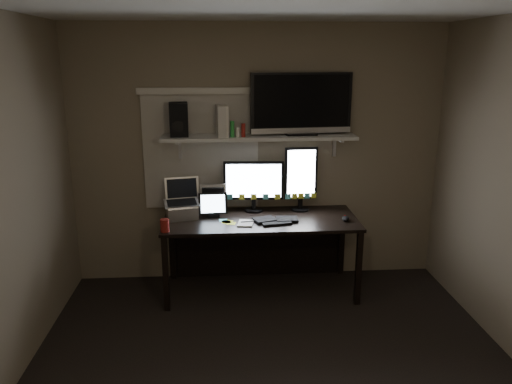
{
  "coord_description": "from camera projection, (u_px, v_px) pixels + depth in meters",
  "views": [
    {
      "loc": [
        -0.34,
        -2.98,
        2.21
      ],
      "look_at": [
        -0.05,
        1.25,
        1.04
      ],
      "focal_mm": 35.0,
      "sensor_mm": 36.0,
      "label": 1
    }
  ],
  "objects": [
    {
      "name": "ceiling",
      "position": [
        281.0,
        1.0,
        2.81
      ],
      "size": [
        3.6,
        3.6,
        0.0
      ],
      "primitive_type": "plane",
      "rotation": [
        3.14,
        0.0,
        0.0
      ],
      "color": "silver",
      "rests_on": "back_wall"
    },
    {
      "name": "wall_shelf",
      "position": [
        259.0,
        137.0,
        4.64
      ],
      "size": [
        1.8,
        0.35,
        0.03
      ],
      "primitive_type": "cube",
      "color": "#BABAB4",
      "rests_on": "back_wall"
    },
    {
      "name": "desk",
      "position": [
        260.0,
        232.0,
        4.81
      ],
      "size": [
        1.8,
        0.75,
        0.73
      ],
      "color": "black",
      "rests_on": "floor"
    },
    {
      "name": "keyboard",
      "position": [
        276.0,
        220.0,
        4.58
      ],
      "size": [
        0.43,
        0.23,
        0.02
      ],
      "primitive_type": "cube",
      "rotation": [
        0.0,
        0.0,
        0.17
      ],
      "color": "black",
      "rests_on": "desk"
    },
    {
      "name": "monitor_portrait",
      "position": [
        301.0,
        179.0,
        4.82
      ],
      "size": [
        0.32,
        0.08,
        0.64
      ],
      "primitive_type": "cube",
      "rotation": [
        0.0,
        0.0,
        0.07
      ],
      "color": "black",
      "rests_on": "desk"
    },
    {
      "name": "back_wall",
      "position": [
        258.0,
        156.0,
        4.87
      ],
      "size": [
        3.6,
        0.0,
        3.6
      ],
      "primitive_type": "plane",
      "rotation": [
        1.57,
        0.0,
        0.0
      ],
      "color": "#736652",
      "rests_on": "floor"
    },
    {
      "name": "game_console",
      "position": [
        222.0,
        121.0,
        4.56
      ],
      "size": [
        0.12,
        0.25,
        0.28
      ],
      "primitive_type": "cube",
      "rotation": [
        0.0,
        0.0,
        0.19
      ],
      "color": "beige",
      "rests_on": "wall_shelf"
    },
    {
      "name": "notepad",
      "position": [
        246.0,
        223.0,
        4.5
      ],
      "size": [
        0.16,
        0.21,
        0.01
      ],
      "primitive_type": "cube",
      "rotation": [
        0.0,
        0.0,
        -0.16
      ],
      "color": "beige",
      "rests_on": "desk"
    },
    {
      "name": "floor",
      "position": [
        276.0,
        383.0,
        3.47
      ],
      "size": [
        3.6,
        3.6,
        0.0
      ],
      "primitive_type": "plane",
      "color": "black",
      "rests_on": "ground"
    },
    {
      "name": "sticky_notes",
      "position": [
        233.0,
        223.0,
        4.51
      ],
      "size": [
        0.39,
        0.33,
        0.0
      ],
      "primitive_type": null,
      "rotation": [
        0.0,
        0.0,
        -0.31
      ],
      "color": "#E9F141",
      "rests_on": "desk"
    },
    {
      "name": "mouse",
      "position": [
        346.0,
        218.0,
        4.59
      ],
      "size": [
        0.09,
        0.12,
        0.04
      ],
      "primitive_type": "ellipsoid",
      "rotation": [
        0.0,
        0.0,
        -0.19
      ],
      "color": "black",
      "rests_on": "desk"
    },
    {
      "name": "tablet",
      "position": [
        213.0,
        205.0,
        4.67
      ],
      "size": [
        0.27,
        0.13,
        0.23
      ],
      "primitive_type": "cube",
      "rotation": [
        0.0,
        0.0,
        0.07
      ],
      "color": "black",
      "rests_on": "desk"
    },
    {
      "name": "window_blinds",
      "position": [
        201.0,
        152.0,
        4.81
      ],
      "size": [
        1.1,
        0.02,
        1.1
      ],
      "primitive_type": "cube",
      "color": "#BBB4A8",
      "rests_on": "back_wall"
    },
    {
      "name": "cup",
      "position": [
        165.0,
        225.0,
        4.29
      ],
      "size": [
        0.09,
        0.09,
        0.11
      ],
      "primitive_type": "cylinder",
      "rotation": [
        0.0,
        0.0,
        -0.26
      ],
      "color": "maroon",
      "rests_on": "desk"
    },
    {
      "name": "tv",
      "position": [
        301.0,
        104.0,
        4.6
      ],
      "size": [
        0.96,
        0.26,
        0.57
      ],
      "primitive_type": "cube",
      "rotation": [
        0.0,
        0.0,
        0.09
      ],
      "color": "black",
      "rests_on": "wall_shelf"
    },
    {
      "name": "bottles",
      "position": [
        232.0,
        129.0,
        4.53
      ],
      "size": [
        0.24,
        0.1,
        0.15
      ],
      "primitive_type": null,
      "rotation": [
        0.0,
        0.0,
        -0.2
      ],
      "color": "#A50F0C",
      "rests_on": "wall_shelf"
    },
    {
      "name": "speaker",
      "position": [
        179.0,
        119.0,
        4.56
      ],
      "size": [
        0.19,
        0.22,
        0.31
      ],
      "primitive_type": "cube",
      "rotation": [
        0.0,
        0.0,
        0.1
      ],
      "color": "black",
      "rests_on": "wall_shelf"
    },
    {
      "name": "laptop",
      "position": [
        181.0,
        200.0,
        4.62
      ],
      "size": [
        0.36,
        0.32,
        0.36
      ],
      "primitive_type": "cube",
      "rotation": [
        0.0,
        0.0,
        0.2
      ],
      "color": "silver",
      "rests_on": "desk"
    },
    {
      "name": "file_sorter",
      "position": [
        213.0,
        199.0,
        4.81
      ],
      "size": [
        0.21,
        0.1,
        0.27
      ],
      "primitive_type": "cube",
      "rotation": [
        0.0,
        0.0,
        -0.0
      ],
      "color": "black",
      "rests_on": "desk"
    },
    {
      "name": "monitor_landscape",
      "position": [
        254.0,
        186.0,
        4.81
      ],
      "size": [
        0.58,
        0.09,
        0.51
      ],
      "primitive_type": "cube",
      "rotation": [
        0.0,
        0.0,
        -0.05
      ],
      "color": "black",
      "rests_on": "desk"
    }
  ]
}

